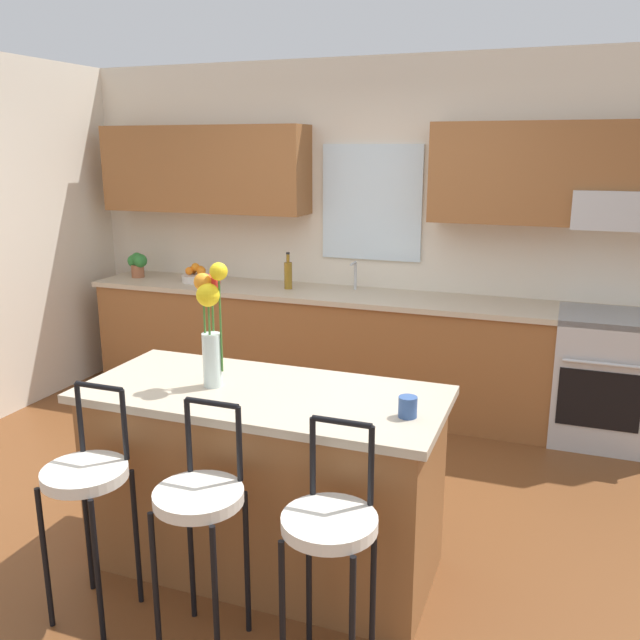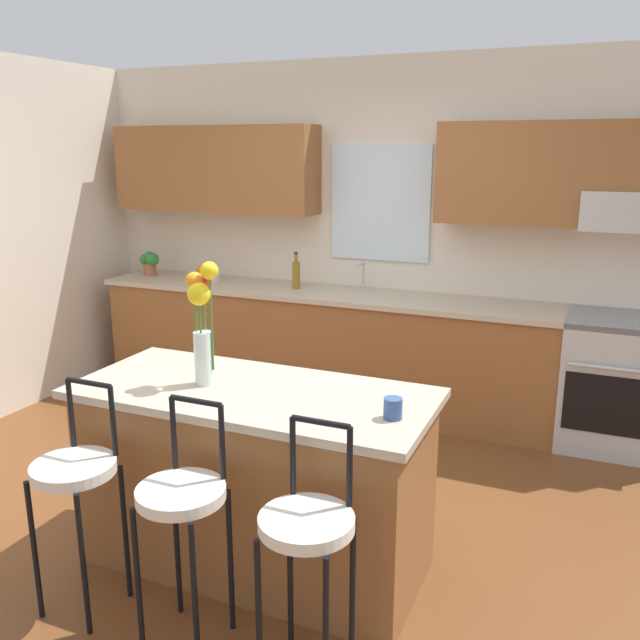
{
  "view_description": "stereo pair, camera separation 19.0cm",
  "coord_description": "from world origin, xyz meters",
  "px_view_note": "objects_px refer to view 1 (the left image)",
  "views": [
    {
      "loc": [
        1.48,
        -3.17,
        2.02
      ],
      "look_at": [
        0.1,
        0.55,
        1.0
      ],
      "focal_mm": 37.58,
      "sensor_mm": 36.0,
      "label": 1
    },
    {
      "loc": [
        1.65,
        -3.1,
        2.02
      ],
      "look_at": [
        0.1,
        0.55,
        1.0
      ],
      "focal_mm": 37.58,
      "sensor_mm": 36.0,
      "label": 2
    }
  ],
  "objects_px": {
    "kitchen_island": "(264,479)",
    "potted_plant_small": "(137,263)",
    "flower_vase": "(211,317)",
    "oven_range": "(598,378)",
    "fruit_bowl_oranges": "(196,275)",
    "bar_stool_near": "(87,484)",
    "bar_stool_far": "(330,534)",
    "mug_ceramic": "(408,407)",
    "bottle_olive_oil": "(288,275)",
    "bar_stool_middle": "(200,507)"
  },
  "relations": [
    {
      "from": "kitchen_island",
      "to": "potted_plant_small",
      "type": "distance_m",
      "value": 3.18
    },
    {
      "from": "flower_vase",
      "to": "potted_plant_small",
      "type": "height_order",
      "value": "flower_vase"
    },
    {
      "from": "oven_range",
      "to": "flower_vase",
      "type": "height_order",
      "value": "flower_vase"
    },
    {
      "from": "fruit_bowl_oranges",
      "to": "bar_stool_near",
      "type": "bearing_deg",
      "value": -68.55
    },
    {
      "from": "bar_stool_far",
      "to": "mug_ceramic",
      "type": "relative_size",
      "value": 11.58
    },
    {
      "from": "bottle_olive_oil",
      "to": "mug_ceramic",
      "type": "bearing_deg",
      "value": -56.38
    },
    {
      "from": "potted_plant_small",
      "to": "bar_stool_near",
      "type": "bearing_deg",
      "value": -58.96
    },
    {
      "from": "bar_stool_middle",
      "to": "bottle_olive_oil",
      "type": "relative_size",
      "value": 3.52
    },
    {
      "from": "flower_vase",
      "to": "kitchen_island",
      "type": "bearing_deg",
      "value": 5.78
    },
    {
      "from": "flower_vase",
      "to": "mug_ceramic",
      "type": "height_order",
      "value": "flower_vase"
    },
    {
      "from": "bar_stool_middle",
      "to": "mug_ceramic",
      "type": "height_order",
      "value": "bar_stool_middle"
    },
    {
      "from": "oven_range",
      "to": "bar_stool_near",
      "type": "distance_m",
      "value": 3.49
    },
    {
      "from": "fruit_bowl_oranges",
      "to": "oven_range",
      "type": "bearing_deg",
      "value": -0.5
    },
    {
      "from": "kitchen_island",
      "to": "mug_ceramic",
      "type": "distance_m",
      "value": 0.87
    },
    {
      "from": "flower_vase",
      "to": "potted_plant_small",
      "type": "distance_m",
      "value": 2.98
    },
    {
      "from": "bar_stool_middle",
      "to": "bar_stool_far",
      "type": "height_order",
      "value": "same"
    },
    {
      "from": "bar_stool_far",
      "to": "flower_vase",
      "type": "bearing_deg",
      "value": 144.27
    },
    {
      "from": "bar_stool_middle",
      "to": "bottle_olive_oil",
      "type": "xyz_separation_m",
      "value": [
        -0.8,
        2.79,
        0.4
      ]
    },
    {
      "from": "flower_vase",
      "to": "mug_ceramic",
      "type": "distance_m",
      "value": 1.0
    },
    {
      "from": "bottle_olive_oil",
      "to": "bar_stool_far",
      "type": "bearing_deg",
      "value": -64.22
    },
    {
      "from": "mug_ceramic",
      "to": "fruit_bowl_oranges",
      "type": "bearing_deg",
      "value": 136.06
    },
    {
      "from": "oven_range",
      "to": "flower_vase",
      "type": "distance_m",
      "value": 2.96
    },
    {
      "from": "bottle_olive_oil",
      "to": "potted_plant_small",
      "type": "height_order",
      "value": "bottle_olive_oil"
    },
    {
      "from": "kitchen_island",
      "to": "flower_vase",
      "type": "height_order",
      "value": "flower_vase"
    },
    {
      "from": "oven_range",
      "to": "flower_vase",
      "type": "xyz_separation_m",
      "value": [
        -1.81,
        -2.19,
        0.8
      ]
    },
    {
      "from": "kitchen_island",
      "to": "flower_vase",
      "type": "bearing_deg",
      "value": -174.22
    },
    {
      "from": "bar_stool_far",
      "to": "potted_plant_small",
      "type": "xyz_separation_m",
      "value": [
        -2.78,
        2.79,
        0.41
      ]
    },
    {
      "from": "mug_ceramic",
      "to": "fruit_bowl_oranges",
      "type": "xyz_separation_m",
      "value": [
        -2.36,
        2.27,
        0.01
      ]
    },
    {
      "from": "bar_stool_far",
      "to": "bottle_olive_oil",
      "type": "xyz_separation_m",
      "value": [
        -1.35,
        2.79,
        0.4
      ]
    },
    {
      "from": "flower_vase",
      "to": "bottle_olive_oil",
      "type": "bearing_deg",
      "value": 104.0
    },
    {
      "from": "oven_range",
      "to": "potted_plant_small",
      "type": "height_order",
      "value": "potted_plant_small"
    },
    {
      "from": "oven_range",
      "to": "potted_plant_small",
      "type": "relative_size",
      "value": 4.22
    },
    {
      "from": "oven_range",
      "to": "bar_stool_middle",
      "type": "height_order",
      "value": "bar_stool_middle"
    },
    {
      "from": "bar_stool_near",
      "to": "potted_plant_small",
      "type": "relative_size",
      "value": 4.78
    },
    {
      "from": "potted_plant_small",
      "to": "kitchen_island",
      "type": "bearing_deg",
      "value": -44.54
    },
    {
      "from": "bar_stool_near",
      "to": "bar_stool_far",
      "type": "bearing_deg",
      "value": 0.0
    },
    {
      "from": "bar_stool_middle",
      "to": "flower_vase",
      "type": "xyz_separation_m",
      "value": [
        -0.24,
        0.57,
        0.63
      ]
    },
    {
      "from": "bottle_olive_oil",
      "to": "potted_plant_small",
      "type": "distance_m",
      "value": 1.43
    },
    {
      "from": "flower_vase",
      "to": "potted_plant_small",
      "type": "relative_size",
      "value": 2.75
    },
    {
      "from": "bar_stool_middle",
      "to": "mug_ceramic",
      "type": "relative_size",
      "value": 11.58
    },
    {
      "from": "bar_stool_far",
      "to": "potted_plant_small",
      "type": "height_order",
      "value": "potted_plant_small"
    },
    {
      "from": "bar_stool_near",
      "to": "mug_ceramic",
      "type": "distance_m",
      "value": 1.4
    },
    {
      "from": "kitchen_island",
      "to": "bottle_olive_oil",
      "type": "xyz_separation_m",
      "value": [
        -0.8,
        2.19,
        0.57
      ]
    },
    {
      "from": "bar_stool_middle",
      "to": "fruit_bowl_oranges",
      "type": "bearing_deg",
      "value": 120.53
    },
    {
      "from": "bar_stool_middle",
      "to": "bottle_olive_oil",
      "type": "height_order",
      "value": "bottle_olive_oil"
    },
    {
      "from": "bar_stool_far",
      "to": "fruit_bowl_oranges",
      "type": "bearing_deg",
      "value": 128.19
    },
    {
      "from": "flower_vase",
      "to": "bottle_olive_oil",
      "type": "distance_m",
      "value": 2.3
    },
    {
      "from": "bar_stool_near",
      "to": "fruit_bowl_oranges",
      "type": "xyz_separation_m",
      "value": [
        -1.1,
        2.79,
        0.34
      ]
    },
    {
      "from": "bar_stool_near",
      "to": "mug_ceramic",
      "type": "height_order",
      "value": "bar_stool_near"
    },
    {
      "from": "oven_range",
      "to": "flower_vase",
      "type": "bearing_deg",
      "value": -129.59
    }
  ]
}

